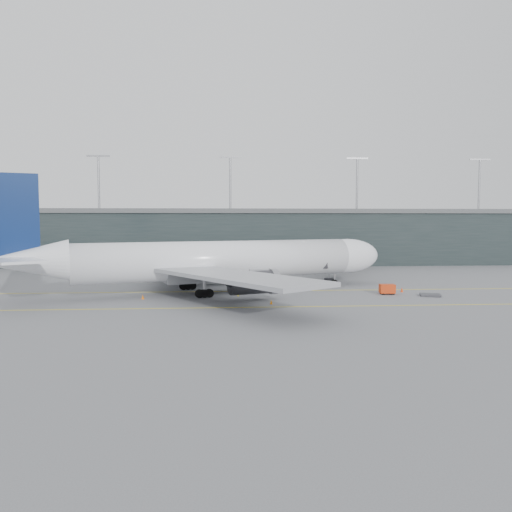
{
  "coord_description": "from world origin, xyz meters",
  "views": [
    {
      "loc": [
        2.15,
        -88.28,
        11.92
      ],
      "look_at": [
        8.25,
        -4.0,
        6.01
      ],
      "focal_mm": 35.0,
      "sensor_mm": 36.0,
      "label": 1
    }
  ],
  "objects": [
    {
      "name": "taxiline_b",
      "position": [
        0.0,
        -20.0,
        0.01
      ],
      "size": [
        160.0,
        0.25,
        0.02
      ],
      "primitive_type": "cube",
      "color": "yellow",
      "rests_on": "ground"
    },
    {
      "name": "uld_c",
      "position": [
        0.03,
        9.77,
        1.02
      ],
      "size": [
        2.57,
        2.31,
        1.94
      ],
      "rotation": [
        0.0,
        0.0,
        0.33
      ],
      "color": "#333337",
      "rests_on": "ground"
    },
    {
      "name": "baggage_dolly",
      "position": [
        35.55,
        -11.74,
        0.19
      ],
      "size": [
        3.72,
        3.32,
        0.31
      ],
      "primitive_type": "cube",
      "rotation": [
        0.0,
        0.0,
        -0.31
      ],
      "color": "#3A3A3F",
      "rests_on": "ground"
    },
    {
      "name": "cone_nose",
      "position": [
        32.66,
        -7.04,
        0.39
      ],
      "size": [
        0.49,
        0.49,
        0.78
      ],
      "primitive_type": "cone",
      "color": "#F13E0D",
      "rests_on": "ground"
    },
    {
      "name": "cone_wing_port",
      "position": [
        9.01,
        12.58,
        0.32
      ],
      "size": [
        0.41,
        0.41,
        0.65
      ],
      "primitive_type": "cone",
      "color": "#FE440E",
      "rests_on": "ground"
    },
    {
      "name": "uld_a",
      "position": [
        -4.56,
        10.72,
        0.86
      ],
      "size": [
        2.02,
        1.73,
        1.64
      ],
      "rotation": [
        0.0,
        0.0,
        -0.18
      ],
      "color": "#333337",
      "rests_on": "ground"
    },
    {
      "name": "taxiline_lead_main",
      "position": [
        5.0,
        20.0,
        0.01
      ],
      "size": [
        0.25,
        60.0,
        0.02
      ],
      "primitive_type": "cube",
      "color": "yellow",
      "rests_on": "ground"
    },
    {
      "name": "cone_wing_stbd",
      "position": [
        9.46,
        -17.64,
        0.32
      ],
      "size": [
        0.41,
        0.41,
        0.64
      ],
      "primitive_type": "cone",
      "color": "orange",
      "rests_on": "ground"
    },
    {
      "name": "ground",
      "position": [
        0.0,
        0.0,
        0.0
      ],
      "size": [
        320.0,
        320.0,
        0.0
      ],
      "primitive_type": "plane",
      "color": "slate",
      "rests_on": "ground"
    },
    {
      "name": "terminal",
      "position": [
        -0.0,
        58.0,
        7.62
      ],
      "size": [
        240.0,
        36.0,
        29.0
      ],
      "color": "#1E2829",
      "rests_on": "ground"
    },
    {
      "name": "cone_tail",
      "position": [
        -9.67,
        -11.71,
        0.36
      ],
      "size": [
        0.46,
        0.46,
        0.73
      ],
      "primitive_type": "cone",
      "color": "orange",
      "rests_on": "ground"
    },
    {
      "name": "uld_b",
      "position": [
        -3.69,
        11.42,
        0.89
      ],
      "size": [
        1.97,
        1.63,
        1.69
      ],
      "rotation": [
        0.0,
        0.0,
        0.08
      ],
      "color": "#333337",
      "rests_on": "ground"
    },
    {
      "name": "main_aircraft",
      "position": [
        1.53,
        -4.93,
        5.27
      ],
      "size": [
        65.15,
        60.05,
        18.77
      ],
      "rotation": [
        0.0,
        0.0,
        0.33
      ],
      "color": "white",
      "rests_on": "ground"
    },
    {
      "name": "taxiline_a",
      "position": [
        0.0,
        -4.0,
        0.01
      ],
      "size": [
        160.0,
        0.25,
        0.02
      ],
      "primitive_type": "cube",
      "color": "yellow",
      "rests_on": "ground"
    },
    {
      "name": "jet_bridge",
      "position": [
        26.86,
        22.14,
        4.76
      ],
      "size": [
        19.23,
        44.0,
        6.36
      ],
      "rotation": [
        0.0,
        0.0,
        -0.41
      ],
      "color": "#28282C",
      "rests_on": "ground"
    },
    {
      "name": "gse_cart",
      "position": [
        29.33,
        -9.36,
        0.92
      ],
      "size": [
        2.5,
        1.66,
        1.65
      ],
      "rotation": [
        0.0,
        0.0,
        -0.05
      ],
      "color": "red",
      "rests_on": "ground"
    }
  ]
}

